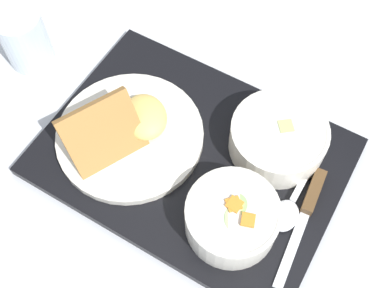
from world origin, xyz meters
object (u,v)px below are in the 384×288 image
at_px(bowl_salad, 232,217).
at_px(bowl_soup, 278,137).
at_px(knife, 309,203).
at_px(spoon, 291,203).
at_px(glass_water, 26,42).
at_px(plate_main, 128,133).

bearing_deg(bowl_salad, bowl_soup, -86.52).
xyz_separation_m(bowl_soup, knife, (-0.08, 0.06, -0.02)).
xyz_separation_m(spoon, glass_water, (0.49, -0.00, 0.02)).
bearing_deg(glass_water, bowl_salad, 170.50).
distance_m(knife, spoon, 0.02).
relative_size(bowl_soup, knife, 0.78).
height_order(bowl_soup, glass_water, glass_water).
height_order(bowl_soup, spoon, bowl_soup).
height_order(bowl_soup, knife, bowl_soup).
height_order(plate_main, glass_water, plate_main).
distance_m(plate_main, spoon, 0.25).
distance_m(bowl_salad, glass_water, 0.44).
relative_size(bowl_soup, spoon, 0.88).
height_order(plate_main, knife, plate_main).
xyz_separation_m(bowl_salad, knife, (-0.07, -0.09, -0.02)).
bearing_deg(plate_main, knife, -168.89).
bearing_deg(bowl_soup, spoon, 132.06).
xyz_separation_m(plate_main, spoon, (-0.25, -0.04, -0.01)).
relative_size(spoon, glass_water, 1.65).
height_order(knife, spoon, knife).
bearing_deg(bowl_soup, knife, 146.30).
height_order(bowl_salad, bowl_soup, bowl_salad).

